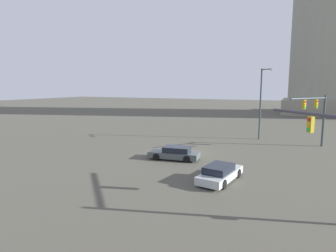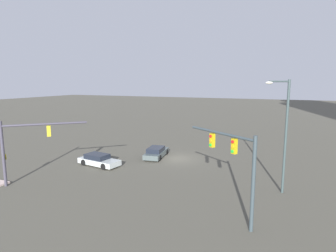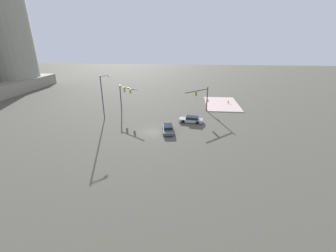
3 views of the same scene
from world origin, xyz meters
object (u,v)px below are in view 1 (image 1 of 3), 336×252
object	(u,v)px
streetlamp_curved_arm	(262,99)
sedan_car_approaching	(175,153)
sedan_car_waiting_far	(220,173)
traffic_signal_near_corner	(316,111)

from	to	relation	value
streetlamp_curved_arm	sedan_car_approaching	xyz separation A→B (m)	(-5.96, -13.70, -4.53)
sedan_car_waiting_far	sedan_car_approaching	bearing A→B (deg)	60.39
sedan_car_approaching	sedan_car_waiting_far	world-z (taller)	same
traffic_signal_near_corner	sedan_car_approaching	bearing A→B (deg)	-11.91
traffic_signal_near_corner	sedan_car_approaching	xyz separation A→B (m)	(-12.00, -11.07, -3.51)
streetlamp_curved_arm	sedan_car_approaching	distance (m)	15.61
sedan_car_approaching	sedan_car_waiting_far	xyz separation A→B (m)	(5.36, -4.20, -0.00)
sedan_car_waiting_far	streetlamp_curved_arm	bearing A→B (deg)	6.57
streetlamp_curved_arm	sedan_car_waiting_far	world-z (taller)	streetlamp_curved_arm
traffic_signal_near_corner	streetlamp_curved_arm	bearing A→B (deg)	-78.07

